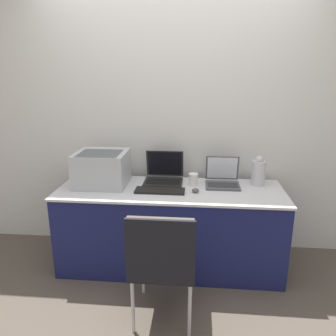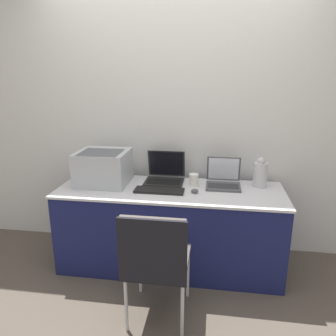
% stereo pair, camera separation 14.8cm
% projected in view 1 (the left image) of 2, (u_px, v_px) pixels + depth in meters
% --- Properties ---
extents(ground_plane, '(14.00, 14.00, 0.00)m').
position_uv_depth(ground_plane, '(167.00, 285.00, 2.75)').
color(ground_plane, brown).
extents(wall_back, '(8.00, 0.05, 2.60)m').
position_uv_depth(wall_back, '(174.00, 118.00, 3.10)').
color(wall_back, silver).
rests_on(wall_back, ground_plane).
extents(table, '(1.96, 0.67, 0.74)m').
position_uv_depth(table, '(170.00, 227.00, 2.95)').
color(table, '#191E51').
rests_on(table, ground_plane).
extents(printer, '(0.45, 0.41, 0.30)m').
position_uv_depth(printer, '(102.00, 167.00, 2.91)').
color(printer, '#B2B7BC').
rests_on(printer, table).
extents(laptop_left, '(0.35, 0.32, 0.27)m').
position_uv_depth(laptop_left, '(164.00, 175.00, 3.02)').
color(laptop_left, black).
rests_on(laptop_left, table).
extents(laptop_right, '(0.30, 0.28, 0.25)m').
position_uv_depth(laptop_right, '(222.00, 179.00, 2.93)').
color(laptop_right, '#4C4C51').
rests_on(laptop_right, table).
extents(external_keyboard, '(0.42, 0.14, 0.02)m').
position_uv_depth(external_keyboard, '(160.00, 191.00, 2.77)').
color(external_keyboard, black).
rests_on(external_keyboard, table).
extents(coffee_cup, '(0.08, 0.08, 0.11)m').
position_uv_depth(coffee_cup, '(193.00, 179.00, 2.92)').
color(coffee_cup, white).
rests_on(coffee_cup, table).
extents(mouse, '(0.06, 0.05, 0.04)m').
position_uv_depth(mouse, '(195.00, 190.00, 2.75)').
color(mouse, '#4C4C51').
rests_on(mouse, table).
extents(metal_pitcher, '(0.12, 0.12, 0.27)m').
position_uv_depth(metal_pitcher, '(258.00, 172.00, 2.91)').
color(metal_pitcher, silver).
rests_on(metal_pitcher, table).
extents(chair, '(0.44, 0.48, 0.87)m').
position_uv_depth(chair, '(162.00, 257.00, 2.17)').
color(chair, '#4C4742').
rests_on(chair, ground_plane).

